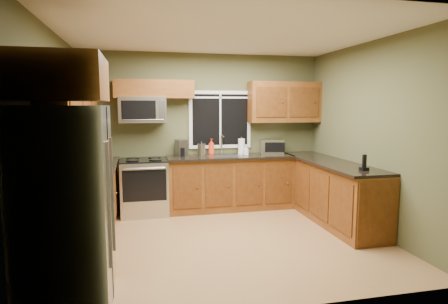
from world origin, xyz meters
name	(u,v)px	position (x,y,z in m)	size (l,w,h in m)	color
floor	(226,240)	(0.00, 0.00, 0.00)	(4.20, 4.20, 0.00)	#9A7044
ceiling	(226,34)	(0.00, 0.00, 2.70)	(4.20, 4.20, 0.00)	white
back_wall	(203,131)	(0.00, 1.80, 1.35)	(4.20, 4.20, 0.00)	#4B4E2E
front_wall	(274,159)	(0.00, -1.80, 1.35)	(4.20, 4.20, 0.00)	#4B4E2E
left_wall	(54,144)	(-2.10, 0.00, 1.35)	(3.60, 3.60, 0.00)	#4B4E2E
right_wall	(369,137)	(2.10, 0.00, 1.35)	(3.60, 3.60, 0.00)	#4B4E2E
window	(220,120)	(0.30, 1.78, 1.55)	(1.12, 0.03, 1.02)	white
base_cabinets_left	(89,206)	(-1.80, 0.48, 0.45)	(0.60, 2.65, 0.90)	brown
countertop_left	(89,172)	(-1.78, 0.48, 0.92)	(0.65, 2.65, 0.04)	black
base_cabinets_back	(230,183)	(0.42, 1.50, 0.45)	(2.17, 0.60, 0.90)	brown
countertop_back	(230,157)	(0.42, 1.48, 0.92)	(2.17, 0.65, 0.04)	black
base_cabinets_peninsula	(329,191)	(1.80, 0.54, 0.45)	(0.60, 2.52, 0.90)	brown
countertop_peninsula	(329,162)	(1.78, 0.55, 0.92)	(0.65, 2.50, 0.04)	black
upper_cabinets_left	(73,101)	(-1.94, 0.48, 1.86)	(0.33, 2.65, 0.72)	brown
upper_cabinets_back_left	(154,89)	(-0.85, 1.64, 2.07)	(1.30, 0.33, 0.30)	brown
upper_cabinets_back_right	(284,102)	(1.45, 1.64, 1.86)	(1.30, 0.33, 0.72)	brown
upper_cabinet_over_fridge	(60,78)	(-1.74, -1.30, 2.03)	(0.72, 0.90, 0.38)	brown
refrigerator	(67,208)	(-1.74, -1.30, 0.90)	(0.74, 0.90, 1.80)	#B7B7BC
range	(145,186)	(-1.05, 1.47, 0.47)	(0.76, 0.69, 0.94)	#B7B7BC
microwave	(142,110)	(-1.05, 1.61, 1.73)	(0.76, 0.41, 0.42)	#B7B7BC
sink	(224,155)	(0.30, 1.49, 0.95)	(0.60, 0.42, 0.36)	slate
toaster_oven	(272,146)	(1.22, 1.62, 1.07)	(0.47, 0.40, 0.26)	#B7B7BC
coffee_maker	(181,148)	(-0.41, 1.64, 1.07)	(0.22, 0.26, 0.28)	slate
kettle	(201,149)	(-0.07, 1.62, 1.06)	(0.19, 0.19, 0.25)	#B7B7BC
paper_towel_roll	(242,146)	(0.65, 1.61, 1.08)	(0.14, 0.14, 0.31)	white
soap_bottle_a	(211,147)	(0.12, 1.68, 1.08)	(0.11, 0.11, 0.28)	red
soap_bottle_b	(246,150)	(0.70, 1.50, 1.02)	(0.08, 0.08, 0.17)	white
cordless_phone	(364,166)	(1.81, -0.35, 1.00)	(0.10, 0.10, 0.21)	black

